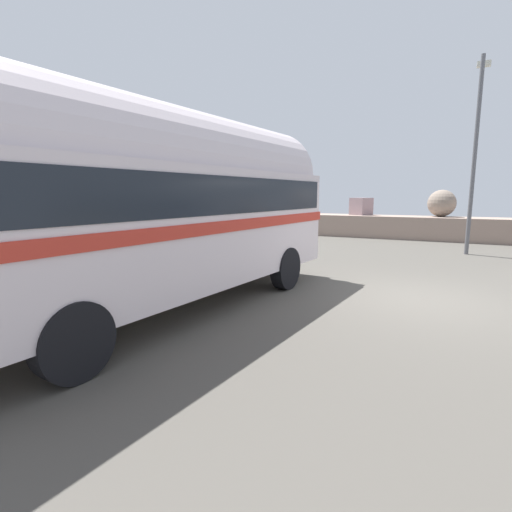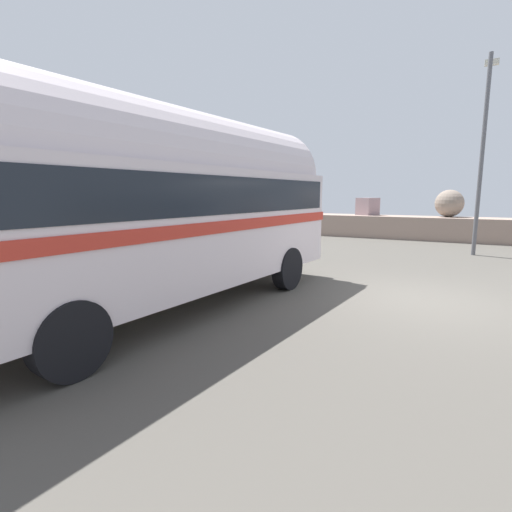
# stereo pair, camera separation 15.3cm
# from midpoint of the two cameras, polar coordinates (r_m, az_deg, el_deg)

# --- Properties ---
(ground) EXTENTS (32.00, 26.00, 0.02)m
(ground) POSITION_cam_midpoint_polar(r_m,az_deg,el_deg) (8.68, 23.77, -6.05)
(ground) COLOR #4D4942
(breakwater) EXTENTS (31.36, 2.04, 2.48)m
(breakwater) POSITION_cam_midpoint_polar(r_m,az_deg,el_deg) (20.26, 26.98, 3.90)
(breakwater) COLOR gray
(breakwater) RESTS_ON ground
(vintage_coach) EXTENTS (3.21, 8.77, 3.70)m
(vintage_coach) POSITION_cam_midpoint_polar(r_m,az_deg,el_deg) (7.21, -12.63, 7.97)
(vintage_coach) COLOR black
(vintage_coach) RESTS_ON ground
(second_coach) EXTENTS (3.79, 8.86, 3.70)m
(second_coach) POSITION_cam_midpoint_polar(r_m,az_deg,el_deg) (11.78, -26.87, 7.59)
(second_coach) COLOR black
(second_coach) RESTS_ON ground
(lamp_post) EXTENTS (0.44, 1.02, 6.81)m
(lamp_post) POSITION_cam_midpoint_polar(r_m,az_deg,el_deg) (15.90, 30.83, 13.84)
(lamp_post) COLOR #5B5B60
(lamp_post) RESTS_ON ground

